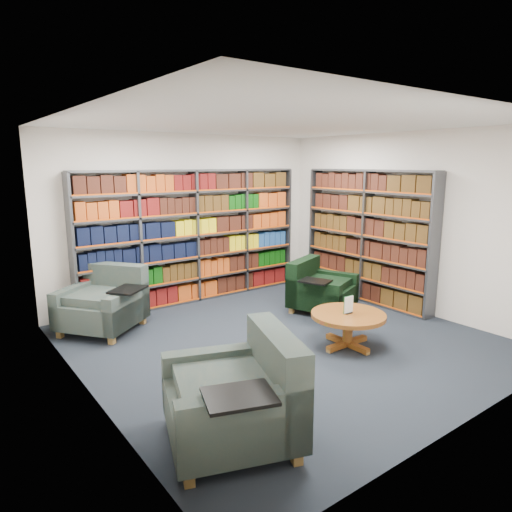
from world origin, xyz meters
TOP-DOWN VIEW (x-y plane):
  - room_shell at (0.00, 0.00)m, footprint 5.02×5.02m
  - bookshelf_back at (0.00, 2.34)m, footprint 4.00×0.28m
  - bookshelf_right at (2.34, 0.60)m, footprint 0.28×2.50m
  - chair_teal_left at (-1.72, 1.86)m, footprint 1.36×1.37m
  - chair_green_right at (1.27, 0.66)m, footprint 1.19×1.16m
  - chair_teal_front at (-1.71, -1.51)m, footprint 1.32×1.37m
  - coffee_table at (0.54, -0.65)m, footprint 0.94×0.94m

SIDE VIEW (x-z plane):
  - chair_green_right at x=1.27m, z-range -0.08..0.73m
  - coffee_table at x=0.54m, z-range 0.02..0.69m
  - chair_teal_left at x=-1.72m, z-range -0.09..0.80m
  - chair_teal_front at x=-1.71m, z-range -0.09..0.85m
  - bookshelf_back at x=0.00m, z-range 0.00..2.20m
  - bookshelf_right at x=2.34m, z-range 0.00..2.20m
  - room_shell at x=0.00m, z-range -0.01..2.81m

